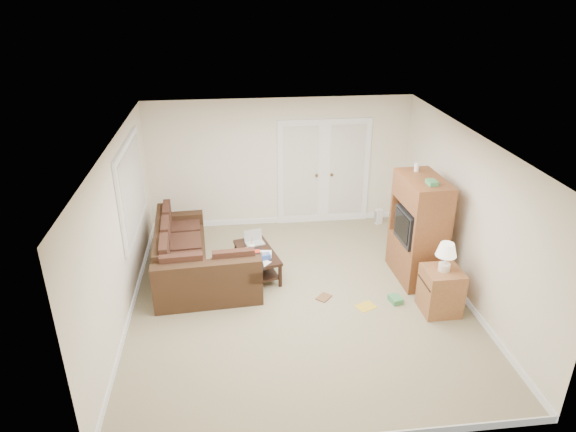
{
  "coord_description": "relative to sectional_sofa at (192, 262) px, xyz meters",
  "views": [
    {
      "loc": [
        -0.93,
        -6.55,
        4.44
      ],
      "look_at": [
        -0.09,
        0.65,
        1.1
      ],
      "focal_mm": 32.0,
      "sensor_mm": 36.0,
      "label": 1
    }
  ],
  "objects": [
    {
      "name": "side_cabinet",
      "position": [
        3.64,
        -1.33,
        0.11
      ],
      "size": [
        0.53,
        0.53,
        1.12
      ],
      "rotation": [
        0.0,
        0.0,
        0.01
      ],
      "color": "#9A6238",
      "rests_on": "floor"
    },
    {
      "name": "wall_back",
      "position": [
        1.64,
        1.97,
        0.95
      ],
      "size": [
        5.0,
        0.02,
        2.5
      ],
      "primitive_type": "cube",
      "color": "white",
      "rests_on": "floor"
    },
    {
      "name": "baseboards",
      "position": [
        1.64,
        -0.78,
        -0.25
      ],
      "size": [
        5.0,
        5.5,
        0.1
      ],
      "primitive_type": null,
      "color": "silver",
      "rests_on": "floor"
    },
    {
      "name": "wall_left",
      "position": [
        -0.86,
        -0.78,
        0.95
      ],
      "size": [
        0.02,
        5.5,
        2.5
      ],
      "primitive_type": "cube",
      "color": "white",
      "rests_on": "floor"
    },
    {
      "name": "wall_right",
      "position": [
        4.14,
        -0.78,
        0.95
      ],
      "size": [
        0.02,
        5.5,
        2.5
      ],
      "primitive_type": "cube",
      "color": "white",
      "rests_on": "floor"
    },
    {
      "name": "ceiling",
      "position": [
        1.64,
        -0.78,
        2.2
      ],
      "size": [
        5.0,
        5.5,
        0.02
      ],
      "primitive_type": "cube",
      "color": "white",
      "rests_on": "wall_back"
    },
    {
      "name": "floor_book",
      "position": [
        1.96,
        -0.75,
        -0.29
      ],
      "size": [
        0.28,
        0.29,
        0.02
      ],
      "primitive_type": "imported",
      "rotation": [
        0.0,
        0.0,
        -0.74
      ],
      "color": "brown",
      "rests_on": "floor"
    },
    {
      "name": "french_doors",
      "position": [
        2.49,
        1.94,
        0.74
      ],
      "size": [
        1.8,
        0.05,
        2.13
      ],
      "color": "silver",
      "rests_on": "floor"
    },
    {
      "name": "floor_magazine",
      "position": [
        2.61,
        -1.12,
        -0.29
      ],
      "size": [
        0.35,
        0.32,
        0.01
      ],
      "primitive_type": "cube",
      "rotation": [
        0.0,
        0.0,
        0.44
      ],
      "color": "gold",
      "rests_on": "floor"
    },
    {
      "name": "floor_greenbox",
      "position": [
        3.08,
        -1.04,
        -0.25
      ],
      "size": [
        0.2,
        0.24,
        0.09
      ],
      "primitive_type": "cube",
      "rotation": [
        0.0,
        0.0,
        0.22
      ],
      "color": "#429256",
      "rests_on": "floor"
    },
    {
      "name": "sectional_sofa",
      "position": [
        0.0,
        0.0,
        0.0
      ],
      "size": [
        1.78,
        2.49,
        0.75
      ],
      "rotation": [
        0.0,
        0.0,
        0.06
      ],
      "color": "#3D2717",
      "rests_on": "floor"
    },
    {
      "name": "floor",
      "position": [
        1.64,
        -0.78,
        -0.3
      ],
      "size": [
        5.5,
        5.5,
        0.0
      ],
      "primitive_type": "plane",
      "color": "#9B9170",
      "rests_on": "ground"
    },
    {
      "name": "coffee_table",
      "position": [
        1.05,
        0.03,
        -0.06
      ],
      "size": [
        0.76,
        1.14,
        0.71
      ],
      "rotation": [
        0.0,
        0.0,
        0.24
      ],
      "color": "black",
      "rests_on": "floor"
    },
    {
      "name": "space_heater",
      "position": [
        3.58,
        1.67,
        -0.14
      ],
      "size": [
        0.15,
        0.13,
        0.31
      ],
      "primitive_type": "cube",
      "rotation": [
        0.0,
        0.0,
        0.27
      ],
      "color": "white",
      "rests_on": "floor"
    },
    {
      "name": "window_left",
      "position": [
        -0.82,
        0.22,
        1.25
      ],
      "size": [
        0.05,
        1.92,
        1.42
      ],
      "color": "silver",
      "rests_on": "wall_left"
    },
    {
      "name": "tv_armoire",
      "position": [
        3.6,
        -0.34,
        0.57
      ],
      "size": [
        0.63,
        1.1,
        1.84
      ],
      "rotation": [
        0.0,
        0.0,
        0.04
      ],
      "color": "brown",
      "rests_on": "floor"
    },
    {
      "name": "wall_front",
      "position": [
        1.64,
        -3.53,
        0.95
      ],
      "size": [
        5.0,
        0.02,
        2.5
      ],
      "primitive_type": "cube",
      "color": "white",
      "rests_on": "floor"
    }
  ]
}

